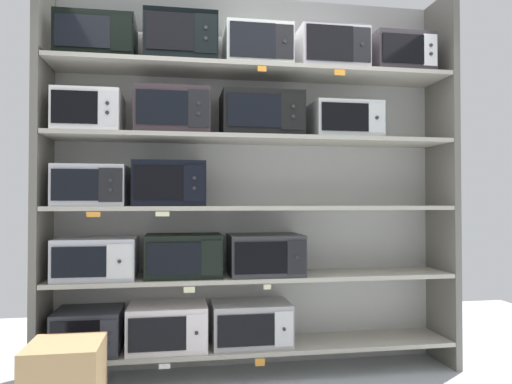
# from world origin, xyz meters

# --- Properties ---
(back_panel) EXTENTS (3.06, 0.04, 2.82)m
(back_panel) POSITION_xyz_m (0.00, 0.23, 1.41)
(back_panel) COLOR #B2B2AD
(back_panel) RESTS_ON ground
(upright_left) EXTENTS (0.05, 0.42, 2.82)m
(upright_left) POSITION_xyz_m (-1.46, 0.00, 1.41)
(upright_left) COLOR #68645B
(upright_left) RESTS_ON ground
(upright_right) EXTENTS (0.05, 0.42, 2.82)m
(upright_right) POSITION_xyz_m (1.46, 0.00, 1.41)
(upright_right) COLOR #68645B
(upright_right) RESTS_ON ground
(shelf_0) EXTENTS (2.86, 0.42, 0.03)m
(shelf_0) POSITION_xyz_m (0.00, 0.00, 0.20)
(shelf_0) COLOR #ADA899
(shelf_0) RESTS_ON ground
(microwave_0) EXTENTS (0.44, 0.41, 0.29)m
(microwave_0) POSITION_xyz_m (-1.15, -0.00, 0.36)
(microwave_0) COLOR #2E2F37
(microwave_0) RESTS_ON shelf_0
(microwave_1) EXTENTS (0.54, 0.40, 0.31)m
(microwave_1) POSITION_xyz_m (-0.63, -0.00, 0.36)
(microwave_1) COLOR silver
(microwave_1) RESTS_ON shelf_0
(microwave_2) EXTENTS (0.56, 0.38, 0.30)m
(microwave_2) POSITION_xyz_m (-0.04, -0.00, 0.36)
(microwave_2) COLOR #A09FA1
(microwave_2) RESTS_ON shelf_0
(price_tag_0) EXTENTS (0.07, 0.00, 0.03)m
(price_tag_0) POSITION_xyz_m (-0.64, -0.21, 0.16)
(price_tag_0) COLOR white
(price_tag_1) EXTENTS (0.07, 0.00, 0.05)m
(price_tag_1) POSITION_xyz_m (-0.01, -0.21, 0.15)
(price_tag_1) COLOR orange
(shelf_1) EXTENTS (2.86, 0.42, 0.03)m
(shelf_1) POSITION_xyz_m (0.00, 0.00, 0.69)
(shelf_1) COLOR #ADA899
(microwave_3) EXTENTS (0.53, 0.39, 0.28)m
(microwave_3) POSITION_xyz_m (-1.11, -0.00, 0.85)
(microwave_3) COLOR #B1B4BD
(microwave_3) RESTS_ON shelf_1
(microwave_4) EXTENTS (0.53, 0.37, 0.30)m
(microwave_4) POSITION_xyz_m (-0.52, -0.00, 0.86)
(microwave_4) COLOR black
(microwave_4) RESTS_ON shelf_1
(microwave_5) EXTENTS (0.52, 0.43, 0.29)m
(microwave_5) POSITION_xyz_m (0.06, -0.00, 0.85)
(microwave_5) COLOR #2C2D2F
(microwave_5) RESTS_ON shelf_1
(price_tag_2) EXTENTS (0.07, 0.00, 0.04)m
(price_tag_2) POSITION_xyz_m (-0.48, -0.21, 0.65)
(price_tag_2) COLOR beige
(price_tag_3) EXTENTS (0.05, 0.00, 0.03)m
(price_tag_3) POSITION_xyz_m (0.04, -0.21, 0.66)
(price_tag_3) COLOR beige
(shelf_2) EXTENTS (2.86, 0.42, 0.03)m
(shelf_2) POSITION_xyz_m (0.00, 0.00, 1.19)
(shelf_2) COLOR #ADA899
(microwave_6) EXTENTS (0.47, 0.42, 0.28)m
(microwave_6) POSITION_xyz_m (-1.14, -0.00, 1.34)
(microwave_6) COLOR #B3B4BA
(microwave_6) RESTS_ON shelf_2
(microwave_7) EXTENTS (0.49, 0.42, 0.31)m
(microwave_7) POSITION_xyz_m (-0.62, -0.00, 1.36)
(microwave_7) COLOR black
(microwave_7) RESTS_ON shelf_2
(price_tag_4) EXTENTS (0.09, 0.00, 0.03)m
(price_tag_4) POSITION_xyz_m (-1.09, -0.21, 1.15)
(price_tag_4) COLOR orange
(price_tag_5) EXTENTS (0.09, 0.00, 0.03)m
(price_tag_5) POSITION_xyz_m (-0.66, -0.21, 1.15)
(price_tag_5) COLOR beige
(shelf_3) EXTENTS (2.86, 0.42, 0.03)m
(shelf_3) POSITION_xyz_m (0.00, 0.00, 1.69)
(shelf_3) COLOR #ADA899
(microwave_8) EXTENTS (0.43, 0.44, 0.28)m
(microwave_8) POSITION_xyz_m (-1.16, -0.00, 1.84)
(microwave_8) COLOR silver
(microwave_8) RESTS_ON shelf_3
(microwave_9) EXTENTS (0.51, 0.40, 0.32)m
(microwave_9) POSITION_xyz_m (-0.60, -0.00, 1.86)
(microwave_9) COLOR #34292D
(microwave_9) RESTS_ON shelf_3
(microwave_10) EXTENTS (0.58, 0.40, 0.32)m
(microwave_10) POSITION_xyz_m (0.04, -0.00, 1.86)
(microwave_10) COLOR black
(microwave_10) RESTS_ON shelf_3
(microwave_11) EXTENTS (0.50, 0.41, 0.26)m
(microwave_11) POSITION_xyz_m (0.66, -0.00, 1.83)
(microwave_11) COLOR #B6BAB8
(microwave_11) RESTS_ON shelf_3
(shelf_4) EXTENTS (2.86, 0.42, 0.03)m
(shelf_4) POSITION_xyz_m (0.00, 0.00, 2.18)
(shelf_4) COLOR #ADA899
(microwave_12) EXTENTS (0.52, 0.35, 0.30)m
(microwave_12) POSITION_xyz_m (-1.11, -0.00, 2.35)
(microwave_12) COLOR black
(microwave_12) RESTS_ON shelf_4
(microwave_13) EXTENTS (0.50, 0.44, 0.33)m
(microwave_13) POSITION_xyz_m (-0.54, -0.00, 2.37)
(microwave_13) COLOR black
(microwave_13) RESTS_ON shelf_4
(microwave_14) EXTENTS (0.48, 0.37, 0.30)m
(microwave_14) POSITION_xyz_m (0.01, -0.00, 2.35)
(microwave_14) COLOR silver
(microwave_14) RESTS_ON shelf_4
(microwave_15) EXTENTS (0.50, 0.40, 0.31)m
(microwave_15) POSITION_xyz_m (0.56, -0.00, 2.35)
(microwave_15) COLOR #B9B2BB
(microwave_15) RESTS_ON shelf_4
(microwave_16) EXTENTS (0.45, 0.40, 0.29)m
(microwave_16) POSITION_xyz_m (1.10, -0.00, 2.34)
(microwave_16) COLOR #2F292D
(microwave_16) RESTS_ON shelf_4
(price_tag_6) EXTENTS (0.06, 0.00, 0.04)m
(price_tag_6) POSITION_xyz_m (0.01, -0.21, 2.14)
(price_tag_6) COLOR orange
(price_tag_7) EXTENTS (0.08, 0.00, 0.04)m
(price_tag_7) POSITION_xyz_m (0.56, -0.21, 2.14)
(price_tag_7) COLOR orange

